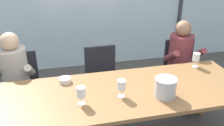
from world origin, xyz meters
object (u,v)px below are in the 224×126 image
Objects in this scene: dining_table at (120,97)px; chair_center at (180,66)px; person_beige_jumper at (14,76)px; wine_glass_by_left_taster at (81,93)px; chair_left_of_center at (102,74)px; tasting_bowl at (65,80)px; chair_near_curtain at (22,82)px; ice_bucket_primary at (165,87)px; person_maroon_top at (182,59)px; wine_glass_center_pour at (122,86)px; wine_glass_near_bucket at (196,58)px.

chair_center reaches higher than dining_table.
person_beige_jumper is 1.12m from wine_glass_by_left_taster.
chair_left_of_center is 0.79m from tasting_bowl.
chair_near_curtain is 0.73× the size of person_beige_jumper.
ice_bucket_primary is at bearing -30.62° from person_beige_jumper.
person_maroon_top is at bearing 30.21° from wine_glass_by_left_taster.
wine_glass_by_left_taster is (0.65, -1.00, 0.36)m from chair_near_curtain.
person_beige_jumper is (-1.10, 0.73, -0.01)m from dining_table.
wine_glass_center_pour is at bearing 5.23° from wine_glass_by_left_taster.
person_beige_jumper is 1.76m from ice_bucket_primary.
wine_glass_center_pour is (-1.13, -0.94, 0.36)m from chair_center.
chair_near_curtain is 0.73× the size of person_maroon_top.
tasting_bowl is (-0.52, 0.31, 0.09)m from dining_table.
chair_left_of_center is 1.01m from wine_glass_center_pour.
wine_glass_by_left_taster and wine_glass_center_pour have the same top height.
chair_near_curtain is at bearing 143.90° from ice_bucket_primary.
person_beige_jumper is 1.00× the size of person_maroon_top.
dining_table is 0.47m from ice_bucket_primary.
wine_glass_center_pour is (1.09, -0.82, 0.19)m from person_beige_jumper.
chair_near_curtain is 1.25m from wine_glass_by_left_taster.
chair_center is at bearing 32.86° from wine_glass_by_left_taster.
chair_left_of_center is at bearing 91.55° from dining_table.
chair_center is at bearing 37.21° from dining_table.
chair_left_of_center is 1.22m from wine_glass_near_bucket.
dining_table is 15.26× the size of wine_glass_near_bucket.
wine_glass_by_left_taster is 1.49m from wine_glass_near_bucket.
wine_glass_by_left_taster is (-1.47, -0.86, 0.19)m from person_maroon_top.
ice_bucket_primary is 0.81m from wine_glass_near_bucket.
chair_center is 4.98× the size of wine_glass_near_bucket.
chair_near_curtain is at bearing 123.07° from wine_glass_by_left_taster.
tasting_bowl is at bearing 141.74° from wine_glass_center_pour.
wine_glass_near_bucket is (1.04, -0.51, 0.36)m from chair_left_of_center.
person_maroon_top is at bearing 14.67° from tasting_bowl.
wine_glass_near_bucket is (-0.10, -0.51, 0.36)m from chair_center.
ice_bucket_primary is (1.45, -1.06, 0.35)m from chair_near_curtain.
ice_bucket_primary is at bearing -69.07° from chair_left_of_center.
chair_center is (1.12, 0.85, -0.18)m from dining_table.
dining_table is 15.26× the size of wine_glass_center_pour.
person_maroon_top reaches higher than chair_near_curtain.
tasting_bowl is 0.47m from wine_glass_by_left_taster.
wine_glass_near_bucket reaches higher than dining_table.
wine_glass_near_bucket is at bearing 22.65° from wine_glass_center_pour.
chair_left_of_center is at bearing 174.18° from person_maroon_top.
person_beige_jumper is at bearing 146.51° from dining_table.
wine_glass_near_bucket is (1.54, 0.03, 0.09)m from tasting_bowl.
chair_near_curtain is 2.14m from person_maroon_top.
chair_center is 1.84m from wine_glass_by_left_taster.
ice_bucket_primary is 1.22× the size of wine_glass_near_bucket.
wine_glass_near_bucket is (1.42, 0.47, 0.00)m from wine_glass_by_left_taster.
ice_bucket_primary reaches higher than chair_center.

